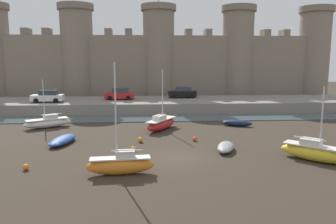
{
  "coord_description": "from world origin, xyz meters",
  "views": [
    {
      "loc": [
        -2.23,
        -23.07,
        7.08
      ],
      "look_at": [
        -0.3,
        5.48,
        2.5
      ],
      "focal_mm": 35.0,
      "sensor_mm": 36.0,
      "label": 1
    }
  ],
  "objects_px": {
    "mooring_buoy_off_centre": "(195,139)",
    "car_quay_centre_east": "(48,96)",
    "mooring_buoy_mid_mud": "(26,167)",
    "car_quay_east": "(183,93)",
    "mooring_buoy_near_channel": "(133,148)",
    "sailboat_midflat_left": "(315,152)",
    "rowboat_foreground_left": "(226,147)",
    "rowboat_foreground_centre": "(237,123)",
    "mooring_buoy_near_shore": "(140,140)",
    "sailboat_midflat_right": "(48,122)",
    "sailboat_midflat_centre": "(161,124)",
    "car_quay_centre_west": "(120,94)",
    "sailboat_near_channel_left": "(121,164)",
    "rowboat_foreground_right": "(63,140)"
  },
  "relations": [
    {
      "from": "mooring_buoy_off_centre",
      "to": "car_quay_centre_east",
      "type": "distance_m",
      "value": 23.99
    },
    {
      "from": "sailboat_midflat_right",
      "to": "sailboat_midflat_left",
      "type": "xyz_separation_m",
      "value": [
        22.26,
        -13.02,
        0.08
      ]
    },
    {
      "from": "rowboat_foreground_centre",
      "to": "mooring_buoy_near_shore",
      "type": "distance_m",
      "value": 12.1
    },
    {
      "from": "rowboat_foreground_centre",
      "to": "mooring_buoy_mid_mud",
      "type": "height_order",
      "value": "rowboat_foreground_centre"
    },
    {
      "from": "sailboat_near_channel_left",
      "to": "sailboat_midflat_centre",
      "type": "bearing_deg",
      "value": 76.37
    },
    {
      "from": "rowboat_foreground_centre",
      "to": "mooring_buoy_near_shore",
      "type": "height_order",
      "value": "rowboat_foreground_centre"
    },
    {
      "from": "mooring_buoy_near_shore",
      "to": "rowboat_foreground_left",
      "type": "bearing_deg",
      "value": -25.35
    },
    {
      "from": "rowboat_foreground_left",
      "to": "sailboat_midflat_right",
      "type": "bearing_deg",
      "value": 148.65
    },
    {
      "from": "car_quay_centre_east",
      "to": "mooring_buoy_near_shore",
      "type": "bearing_deg",
      "value": -53.0
    },
    {
      "from": "sailboat_midflat_left",
      "to": "car_quay_centre_east",
      "type": "height_order",
      "value": "sailboat_midflat_left"
    },
    {
      "from": "car_quay_centre_east",
      "to": "car_quay_centre_west",
      "type": "bearing_deg",
      "value": 13.8
    },
    {
      "from": "sailboat_midflat_centre",
      "to": "mooring_buoy_near_channel",
      "type": "distance_m",
      "value": 8.08
    },
    {
      "from": "rowboat_foreground_centre",
      "to": "car_quay_centre_east",
      "type": "height_order",
      "value": "car_quay_centre_east"
    },
    {
      "from": "sailboat_midflat_right",
      "to": "car_quay_centre_west",
      "type": "height_order",
      "value": "sailboat_midflat_right"
    },
    {
      "from": "mooring_buoy_near_channel",
      "to": "mooring_buoy_off_centre",
      "type": "xyz_separation_m",
      "value": [
        5.3,
        2.72,
        0.0
      ]
    },
    {
      "from": "sailboat_near_channel_left",
      "to": "car_quay_centre_east",
      "type": "xyz_separation_m",
      "value": [
        -11.43,
        24.57,
        1.6
      ]
    },
    {
      "from": "sailboat_midflat_left",
      "to": "car_quay_east",
      "type": "xyz_separation_m",
      "value": [
        -6.44,
        26.71,
        1.61
      ]
    },
    {
      "from": "rowboat_foreground_left",
      "to": "rowboat_foreground_centre",
      "type": "bearing_deg",
      "value": 69.48
    },
    {
      "from": "car_quay_east",
      "to": "mooring_buoy_mid_mud",
      "type": "bearing_deg",
      "value": -115.84
    },
    {
      "from": "sailboat_near_channel_left",
      "to": "rowboat_foreground_centre",
      "type": "distance_m",
      "value": 18.29
    },
    {
      "from": "sailboat_midflat_right",
      "to": "mooring_buoy_mid_mud",
      "type": "bearing_deg",
      "value": -79.41
    },
    {
      "from": "rowboat_foreground_right",
      "to": "mooring_buoy_near_channel",
      "type": "xyz_separation_m",
      "value": [
        6.07,
        -2.59,
        -0.14
      ]
    },
    {
      "from": "sailboat_midflat_centre",
      "to": "mooring_buoy_near_shore",
      "type": "height_order",
      "value": "sailboat_midflat_centre"
    },
    {
      "from": "sailboat_near_channel_left",
      "to": "sailboat_midflat_centre",
      "type": "distance_m",
      "value": 13.35
    },
    {
      "from": "rowboat_foreground_right",
      "to": "rowboat_foreground_centre",
      "type": "relative_size",
      "value": 1.26
    },
    {
      "from": "car_quay_centre_west",
      "to": "car_quay_east",
      "type": "relative_size",
      "value": 1.0
    },
    {
      "from": "mooring_buoy_mid_mud",
      "to": "sailboat_midflat_left",
      "type": "bearing_deg",
      "value": 1.96
    },
    {
      "from": "rowboat_foreground_left",
      "to": "car_quay_centre_west",
      "type": "bearing_deg",
      "value": 114.17
    },
    {
      "from": "sailboat_midflat_right",
      "to": "rowboat_foreground_right",
      "type": "relative_size",
      "value": 1.2
    },
    {
      "from": "rowboat_foreground_left",
      "to": "mooring_buoy_near_channel",
      "type": "relative_size",
      "value": 8.91
    },
    {
      "from": "sailboat_near_channel_left",
      "to": "car_quay_centre_east",
      "type": "relative_size",
      "value": 1.69
    },
    {
      "from": "sailboat_midflat_left",
      "to": "rowboat_foreground_left",
      "type": "bearing_deg",
      "value": 152.8
    },
    {
      "from": "mooring_buoy_near_channel",
      "to": "car_quay_centre_east",
      "type": "bearing_deg",
      "value": 121.93
    },
    {
      "from": "rowboat_foreground_right",
      "to": "sailboat_near_channel_left",
      "type": "bearing_deg",
      "value": -55.16
    },
    {
      "from": "rowboat_foreground_centre",
      "to": "mooring_buoy_near_shore",
      "type": "xyz_separation_m",
      "value": [
        -10.29,
        -6.37,
        -0.12
      ]
    },
    {
      "from": "sailboat_midflat_left",
      "to": "mooring_buoy_near_channel",
      "type": "height_order",
      "value": "sailboat_midflat_left"
    },
    {
      "from": "sailboat_midflat_right",
      "to": "rowboat_foreground_left",
      "type": "height_order",
      "value": "sailboat_midflat_right"
    },
    {
      "from": "mooring_buoy_near_channel",
      "to": "rowboat_foreground_centre",
      "type": "bearing_deg",
      "value": 39.66
    },
    {
      "from": "mooring_buoy_mid_mud",
      "to": "car_quay_east",
      "type": "height_order",
      "value": "car_quay_east"
    },
    {
      "from": "sailboat_midflat_centre",
      "to": "car_quay_east",
      "type": "bearing_deg",
      "value": 75.88
    },
    {
      "from": "mooring_buoy_off_centre",
      "to": "mooring_buoy_mid_mud",
      "type": "bearing_deg",
      "value": -150.21
    },
    {
      "from": "rowboat_foreground_centre",
      "to": "mooring_buoy_off_centre",
      "type": "height_order",
      "value": "rowboat_foreground_centre"
    },
    {
      "from": "sailboat_near_channel_left",
      "to": "rowboat_foreground_right",
      "type": "xyz_separation_m",
      "value": [
        -5.52,
        7.93,
        -0.33
      ]
    },
    {
      "from": "rowboat_foreground_centre",
      "to": "sailboat_midflat_centre",
      "type": "bearing_deg",
      "value": -170.73
    },
    {
      "from": "sailboat_midflat_left",
      "to": "car_quay_centre_west",
      "type": "bearing_deg",
      "value": 121.96
    },
    {
      "from": "sailboat_near_channel_left",
      "to": "rowboat_foreground_right",
      "type": "distance_m",
      "value": 9.67
    },
    {
      "from": "sailboat_midflat_right",
      "to": "sailboat_near_channel_left",
      "type": "height_order",
      "value": "sailboat_near_channel_left"
    },
    {
      "from": "rowboat_foreground_right",
      "to": "mooring_buoy_mid_mud",
      "type": "xyz_separation_m",
      "value": [
        -0.68,
        -6.76,
        -0.12
      ]
    },
    {
      "from": "sailboat_midflat_left",
      "to": "rowboat_foreground_centre",
      "type": "distance_m",
      "value": 12.66
    },
    {
      "from": "sailboat_midflat_centre",
      "to": "mooring_buoy_near_shore",
      "type": "xyz_separation_m",
      "value": [
        -2.05,
        -5.02,
        -0.42
      ]
    }
  ]
}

